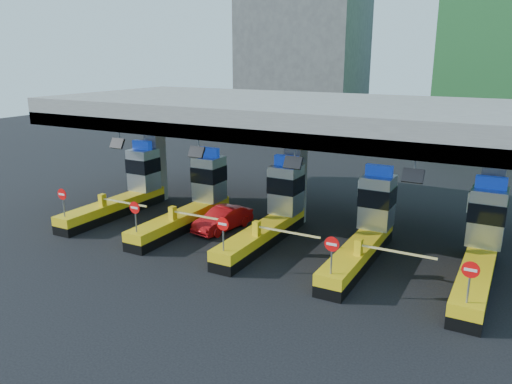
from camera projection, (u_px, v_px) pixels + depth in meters
The scene contains 9 objects.
ground at pixel (271, 239), 26.14m from camera, with size 120.00×120.00×0.00m, color black.
toll_canopy at pixel (296, 116), 26.94m from camera, with size 28.00×12.09×7.00m.
toll_lane_far_left at pixel (128, 189), 30.62m from camera, with size 4.43×8.00×4.16m.
toll_lane_left at pixel (195, 200), 28.31m from camera, with size 4.43×8.00×4.16m.
toll_lane_center at pixel (273, 212), 26.00m from camera, with size 4.43×8.00×4.16m.
toll_lane_right at pixel (367, 228), 23.69m from camera, with size 4.43×8.00×4.16m.
toll_lane_far_right at pixel (481, 246), 21.39m from camera, with size 4.43×8.00×4.16m.
bg_building_concrete at pixel (303, 58), 60.69m from camera, with size 14.00×10.00×18.00m, color #4C4C49.
red_car at pixel (223, 219), 27.39m from camera, with size 1.32×3.79×1.25m, color #AC0D10.
Camera 1 is at (11.07, -21.92, 9.32)m, focal length 35.00 mm.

